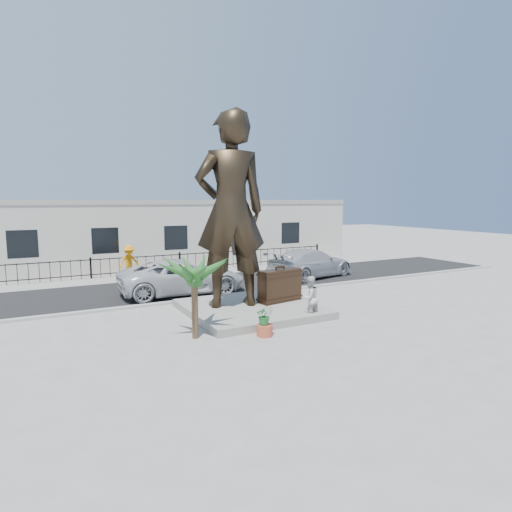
{
  "coord_description": "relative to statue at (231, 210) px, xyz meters",
  "views": [
    {
      "loc": [
        -8.45,
        -14.12,
        4.68
      ],
      "look_at": [
        0.0,
        2.0,
        2.3
      ],
      "focal_mm": 30.0,
      "sensor_mm": 36.0,
      "label": 1
    }
  ],
  "objects": [
    {
      "name": "car_white",
      "position": [
        -0.69,
        4.42,
        -3.4
      ],
      "size": [
        6.34,
        3.09,
        1.74
      ],
      "primitive_type": "imported",
      "rotation": [
        0.0,
        0.0,
        1.54
      ],
      "color": "silver",
      "rests_on": "street"
    },
    {
      "name": "palm_tree",
      "position": [
        -2.48,
        -2.51,
        -4.28
      ],
      "size": [
        1.8,
        1.8,
        3.2
      ],
      "primitive_type": null,
      "color": "#21521D",
      "rests_on": "ground"
    },
    {
      "name": "curb",
      "position": [
        1.24,
        2.63,
        -4.22
      ],
      "size": [
        40.0,
        0.25,
        0.12
      ],
      "primitive_type": "cube",
      "color": "#A5A399",
      "rests_on": "ground"
    },
    {
      "name": "plinth",
      "position": [
        0.74,
        -0.37,
        -4.13
      ],
      "size": [
        5.2,
        5.2,
        0.3
      ],
      "primitive_type": "cube",
      "color": "gray",
      "rests_on": "ground"
    },
    {
      "name": "tourist",
      "position": [
        2.29,
        -2.41,
        -3.41
      ],
      "size": [
        0.94,
        0.79,
        1.73
      ],
      "primitive_type": "imported",
      "rotation": [
        0.0,
        0.0,
        3.32
      ],
      "color": "beige",
      "rests_on": "ground"
    },
    {
      "name": "building",
      "position": [
        1.24,
        15.13,
        -2.08
      ],
      "size": [
        28.0,
        7.0,
        4.4
      ],
      "primitive_type": "cube",
      "color": "silver",
      "rests_on": "ground"
    },
    {
      "name": "far_sidewalk",
      "position": [
        1.24,
        10.13,
        -4.27
      ],
      "size": [
        40.0,
        2.5,
        0.02
      ],
      "primitive_type": "cube",
      "color": "#9E9991",
      "rests_on": "ground"
    },
    {
      "name": "fence",
      "position": [
        1.24,
        10.93,
        -3.68
      ],
      "size": [
        22.0,
        0.1,
        1.2
      ],
      "primitive_type": "cube",
      "color": "black",
      "rests_on": "ground"
    },
    {
      "name": "worker",
      "position": [
        -2.19,
        9.91,
        -3.26
      ],
      "size": [
        1.41,
        0.97,
        1.99
      ],
      "primitive_type": "imported",
      "rotation": [
        0.0,
        0.0,
        0.19
      ],
      "color": "orange",
      "rests_on": "far_sidewalk"
    },
    {
      "name": "shrub",
      "position": [
        -0.28,
        -3.41,
        -3.54
      ],
      "size": [
        0.74,
        0.68,
        0.67
      ],
      "primitive_type": "imported",
      "rotation": [
        0.0,
        0.0,
        -0.3
      ],
      "color": "#257231",
      "rests_on": "planter"
    },
    {
      "name": "street",
      "position": [
        1.24,
        6.13,
        -4.27
      ],
      "size": [
        40.0,
        7.0,
        0.01
      ],
      "primitive_type": "cube",
      "color": "black",
      "rests_on": "ground"
    },
    {
      "name": "statue",
      "position": [
        0.0,
        0.0,
        0.0
      ],
      "size": [
        3.19,
        2.38,
        7.96
      ],
      "primitive_type": "imported",
      "rotation": [
        0.0,
        0.0,
        2.97
      ],
      "color": "#2D2216",
      "rests_on": "plinth"
    },
    {
      "name": "suitcase",
      "position": [
        2.18,
        -0.31,
        -3.28
      ],
      "size": [
        2.08,
        0.98,
        1.41
      ],
      "primitive_type": "cube",
      "rotation": [
        0.0,
        0.0,
        0.18
      ],
      "color": "#342216",
      "rests_on": "plinth"
    },
    {
      "name": "car_silver",
      "position": [
        7.69,
        5.27,
        -3.4
      ],
      "size": [
        6.37,
        3.74,
        1.73
      ],
      "primitive_type": "imported",
      "rotation": [
        0.0,
        0.0,
        1.8
      ],
      "color": "#AEB0B3",
      "rests_on": "street"
    },
    {
      "name": "ground",
      "position": [
        1.24,
        -1.87,
        -4.28
      ],
      "size": [
        100.0,
        100.0,
        0.0
      ],
      "primitive_type": "plane",
      "color": "#9E9991",
      "rests_on": "ground"
    },
    {
      "name": "planter",
      "position": [
        -0.28,
        -3.41,
        -4.08
      ],
      "size": [
        0.56,
        0.56,
        0.4
      ],
      "primitive_type": "cylinder",
      "color": "#B84B30",
      "rests_on": "ground"
    }
  ]
}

